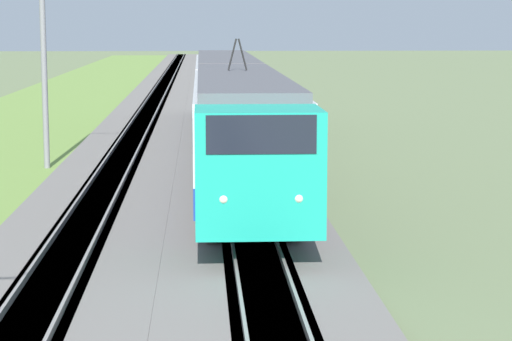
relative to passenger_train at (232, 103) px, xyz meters
name	(u,v)px	position (x,y,z in m)	size (l,w,h in m)	color
ballast_main	(140,130)	(11.04, 4.40, -2.24)	(240.00, 4.40, 0.30)	slate
ballast_adjacent	(225,129)	(11.04, 0.00, -2.24)	(240.00, 4.40, 0.30)	slate
track_main	(140,130)	(11.04, 4.40, -2.23)	(240.00, 1.57, 0.45)	#4C4238
track_adjacent	(225,129)	(11.04, 0.00, -2.23)	(240.00, 1.57, 0.45)	#4C4238
grass_verge	(14,132)	(11.04, 10.82, -2.33)	(240.00, 10.59, 0.12)	olive
passenger_train	(232,103)	(0.00, 0.00, 0.00)	(38.84, 2.94, 5.09)	#19A88E
catenary_mast_mid	(45,52)	(-2.33, 7.08, 2.15)	(0.22, 2.56, 8.80)	slate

